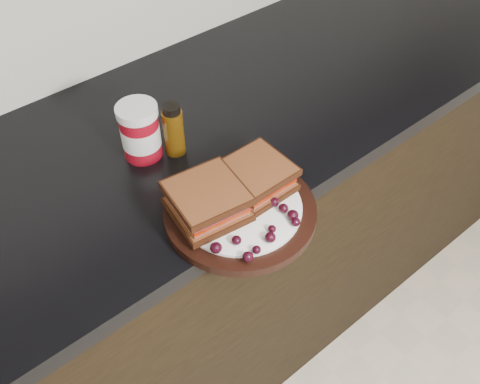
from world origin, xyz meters
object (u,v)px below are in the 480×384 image
Objects in this scene: oil_bottle at (174,129)px; plate at (240,211)px; condiment_jar at (140,131)px; sandwich_left at (207,201)px.

plate is at bearing -91.95° from oil_bottle.
plate is 2.33× the size of condiment_jar.
oil_bottle is at bearing -31.72° from condiment_jar.
sandwich_left is at bearing -91.38° from condiment_jar.
oil_bottle is (0.06, 0.19, 0.01)m from sandwich_left.
condiment_jar reaches higher than plate.
plate is 2.41× the size of oil_bottle.
oil_bottle reaches higher than sandwich_left.
sandwich_left reaches higher than plate.
condiment_jar reaches higher than oil_bottle.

